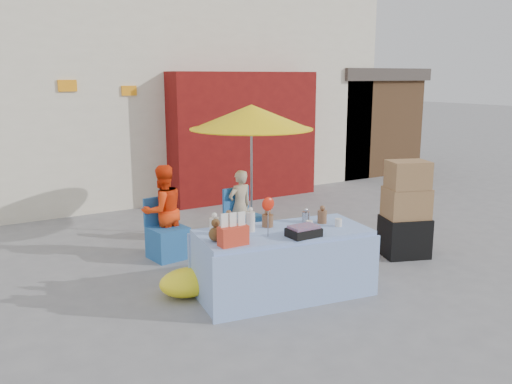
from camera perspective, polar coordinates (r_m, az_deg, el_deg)
ground at (r=6.88m, az=0.65°, el=-9.33°), size 80.00×80.00×0.00m
backdrop at (r=13.53m, az=-15.06°, el=14.20°), size 14.00×8.00×7.80m
market_table at (r=6.36m, az=2.78°, el=-7.32°), size 2.14×1.24×1.22m
chair_left at (r=7.73m, az=-9.31°, el=-5.04°), size 0.54×0.53×0.85m
chair_right at (r=8.26m, az=-1.25°, el=-3.76°), size 0.54×0.53×0.85m
vendor_orange at (r=7.75m, az=-9.77°, el=-1.96°), size 0.70×0.58×1.31m
vendor_beige at (r=8.29m, az=-1.71°, el=-1.51°), size 0.44×0.32×1.12m
umbrella at (r=8.36m, az=-0.49°, el=7.84°), size 1.90×1.90×2.09m
box_stack at (r=7.90m, az=15.48°, el=-2.11°), size 0.76×0.69×1.37m
tarp_bundle at (r=6.46m, az=-7.12°, el=-9.39°), size 0.78×0.67×0.31m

